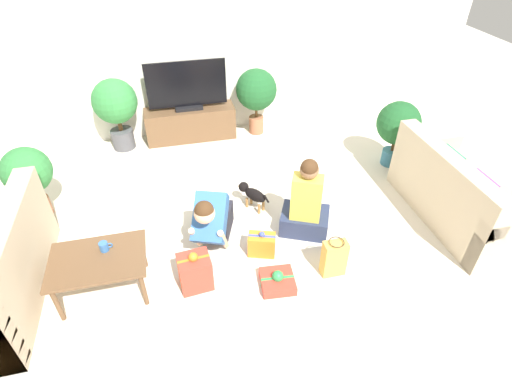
# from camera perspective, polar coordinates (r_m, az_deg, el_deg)

# --- Properties ---
(ground_plane) EXTENTS (16.00, 16.00, 0.00)m
(ground_plane) POSITION_cam_1_polar(r_m,az_deg,el_deg) (4.48, -1.28, -6.33)
(ground_plane) COLOR beige
(wall_back) EXTENTS (8.40, 0.06, 2.60)m
(wall_back) POSITION_cam_1_polar(r_m,az_deg,el_deg) (6.12, -7.10, 19.95)
(wall_back) COLOR white
(wall_back) RESTS_ON ground_plane
(sofa_right) EXTENTS (0.85, 1.72, 0.87)m
(sofa_right) POSITION_cam_1_polar(r_m,az_deg,el_deg) (5.09, 26.97, -0.39)
(sofa_right) COLOR #C6B293
(sofa_right) RESTS_ON ground_plane
(coffee_table) EXTENTS (0.85, 0.60, 0.44)m
(coffee_table) POSITION_cam_1_polar(r_m,az_deg,el_deg) (3.94, -21.61, -9.36)
(coffee_table) COLOR brown
(coffee_table) RESTS_ON ground_plane
(tv_console) EXTENTS (1.33, 0.38, 0.49)m
(tv_console) POSITION_cam_1_polar(r_m,az_deg,el_deg) (6.24, -9.30, 9.63)
(tv_console) COLOR brown
(tv_console) RESTS_ON ground_plane
(tv) EXTENTS (1.14, 0.20, 0.71)m
(tv) POSITION_cam_1_polar(r_m,az_deg,el_deg) (6.01, -9.84, 14.41)
(tv) COLOR black
(tv) RESTS_ON tv_console
(potted_plant_back_left) EXTENTS (0.62, 0.62, 1.05)m
(potted_plant_back_left) POSITION_cam_1_polar(r_m,az_deg,el_deg) (6.05, -19.43, 11.56)
(potted_plant_back_left) COLOR #4C4C51
(potted_plant_back_left) RESTS_ON ground_plane
(potted_plant_corner_right) EXTENTS (0.57, 0.57, 0.92)m
(potted_plant_corner_right) POSITION_cam_1_polar(r_m,az_deg,el_deg) (5.67, 19.63, 8.94)
(potted_plant_corner_right) COLOR #336B84
(potted_plant_corner_right) RESTS_ON ground_plane
(potted_plant_corner_left) EXTENTS (0.53, 0.53, 0.88)m
(potted_plant_corner_left) POSITION_cam_1_polar(r_m,az_deg,el_deg) (5.09, -29.84, 2.32)
(potted_plant_corner_left) COLOR #A36042
(potted_plant_corner_left) RESTS_ON ground_plane
(potted_plant_back_right) EXTENTS (0.61, 0.61, 1.02)m
(potted_plant_back_right) POSITION_cam_1_polar(r_m,az_deg,el_deg) (6.15, 0.05, 14.13)
(potted_plant_back_right) COLOR #A36042
(potted_plant_back_right) RESTS_ON ground_plane
(person_kneeling) EXTENTS (0.56, 0.83, 0.79)m
(person_kneeling) POSITION_cam_1_polar(r_m,az_deg,el_deg) (4.18, -6.24, -3.89)
(person_kneeling) COLOR #23232D
(person_kneeling) RESTS_ON ground_plane
(person_sitting) EXTENTS (0.64, 0.61, 0.97)m
(person_sitting) POSITION_cam_1_polar(r_m,az_deg,el_deg) (4.35, 7.14, -2.01)
(person_sitting) COLOR #283351
(person_sitting) RESTS_ON ground_plane
(dog) EXTENTS (0.31, 0.39, 0.30)m
(dog) POSITION_cam_1_polar(r_m,az_deg,el_deg) (4.74, -0.55, -0.24)
(dog) COLOR black
(dog) RESTS_ON ground_plane
(gift_box_a) EXTENTS (0.32, 0.28, 0.43)m
(gift_box_a) POSITION_cam_1_polar(r_m,az_deg,el_deg) (3.92, -8.70, -11.18)
(gift_box_a) COLOR red
(gift_box_a) RESTS_ON ground_plane
(gift_box_b) EXTENTS (0.32, 0.25, 0.30)m
(gift_box_b) POSITION_cam_1_polar(r_m,az_deg,el_deg) (4.21, 0.83, -7.50)
(gift_box_b) COLOR orange
(gift_box_b) RESTS_ON ground_plane
(gift_box_c) EXTENTS (0.35, 0.35, 0.18)m
(gift_box_c) POSITION_cam_1_polar(r_m,az_deg,el_deg) (3.97, 3.09, -12.53)
(gift_box_c) COLOR red
(gift_box_c) RESTS_ON ground_plane
(gift_bag_a) EXTENTS (0.23, 0.15, 0.43)m
(gift_bag_a) POSITION_cam_1_polar(r_m,az_deg,el_deg) (4.04, 11.09, -9.24)
(gift_bag_a) COLOR #E5B74C
(gift_bag_a) RESTS_ON ground_plane
(mug) EXTENTS (0.12, 0.08, 0.09)m
(mug) POSITION_cam_1_polar(r_m,az_deg,el_deg) (3.93, -20.87, -7.29)
(mug) COLOR #386BAD
(mug) RESTS_ON coffee_table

